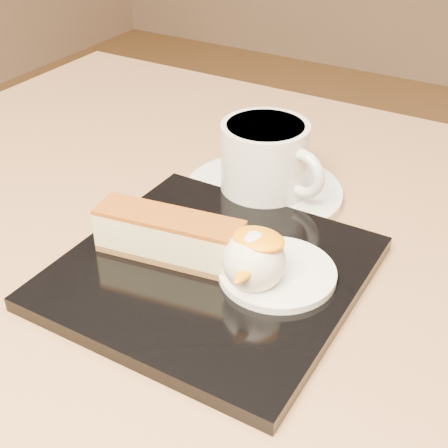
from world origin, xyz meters
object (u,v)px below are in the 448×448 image
Objects in this scene: coffee_cup at (266,157)px; cheesecake at (169,236)px; dessert_plate at (211,272)px; saucer at (263,193)px; table at (167,396)px; ice_cream_scoop at (254,261)px.

cheesecake is at bearing -82.58° from coffee_cup.
saucer is at bearing 99.56° from dessert_plate.
dessert_plate reaches higher than saucer.
coffee_cup reaches higher than dessert_plate.
saucer is at bearing 80.22° from table.
ice_cream_scoop is at bearing 2.20° from table.
saucer is 1.40× the size of coffee_cup.
cheesecake is at bearing 16.69° from table.
cheesecake reaches higher than table.
coffee_cup reaches higher than cheesecake.
ice_cream_scoop reaches higher than table.
coffee_cup is (0.03, 0.14, 0.20)m from table.
ice_cream_scoop is at bearing -52.37° from coffee_cup.
saucer is (0.02, 0.14, 0.16)m from table.
dessert_plate reaches higher than table.
table is 0.24m from coffee_cup.
cheesecake is 2.60× the size of ice_cream_scoop.
ice_cream_scoop is (0.07, 0.00, 0.00)m from cheesecake.
cheesecake is at bearing 180.00° from ice_cream_scoop.
table is at bearing -177.80° from ice_cream_scoop.
table is 3.64× the size of dessert_plate.
dessert_plate is 1.81× the size of cheesecake.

